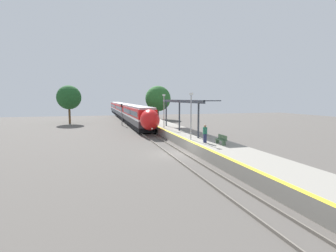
{
  "coord_description": "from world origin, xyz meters",
  "views": [
    {
      "loc": [
        -7.44,
        -23.49,
        5.31
      ],
      "look_at": [
        0.55,
        4.84,
        2.2
      ],
      "focal_mm": 28.0,
      "sensor_mm": 36.0,
      "label": 1
    }
  ],
  "objects_px": {
    "person_waiting": "(205,133)",
    "lamppost_mid": "(164,109)",
    "railway_signal": "(122,112)",
    "lamppost_near": "(191,113)",
    "train": "(125,110)",
    "platform_bench": "(221,139)"
  },
  "relations": [
    {
      "from": "railway_signal",
      "to": "lamppost_mid",
      "type": "relative_size",
      "value": 0.88
    },
    {
      "from": "lamppost_mid",
      "to": "lamppost_near",
      "type": "bearing_deg",
      "value": -90.0
    },
    {
      "from": "lamppost_near",
      "to": "person_waiting",
      "type": "bearing_deg",
      "value": -73.28
    },
    {
      "from": "platform_bench",
      "to": "person_waiting",
      "type": "bearing_deg",
      "value": 129.78
    },
    {
      "from": "person_waiting",
      "to": "platform_bench",
      "type": "bearing_deg",
      "value": -50.22
    },
    {
      "from": "lamppost_mid",
      "to": "person_waiting",
      "type": "bearing_deg",
      "value": -87.16
    },
    {
      "from": "train",
      "to": "lamppost_mid",
      "type": "relative_size",
      "value": 13.58
    },
    {
      "from": "person_waiting",
      "to": "lamppost_near",
      "type": "bearing_deg",
      "value": 106.72
    },
    {
      "from": "person_waiting",
      "to": "lamppost_mid",
      "type": "xyz_separation_m",
      "value": [
        -0.65,
        13.08,
        1.91
      ]
    },
    {
      "from": "platform_bench",
      "to": "lamppost_mid",
      "type": "bearing_deg",
      "value": 96.89
    },
    {
      "from": "train",
      "to": "person_waiting",
      "type": "height_order",
      "value": "train"
    },
    {
      "from": "lamppost_mid",
      "to": "railway_signal",
      "type": "bearing_deg",
      "value": 105.91
    },
    {
      "from": "person_waiting",
      "to": "lamppost_near",
      "type": "distance_m",
      "value": 2.95
    },
    {
      "from": "train",
      "to": "lamppost_mid",
      "type": "distance_m",
      "value": 30.81
    },
    {
      "from": "train",
      "to": "person_waiting",
      "type": "bearing_deg",
      "value": -86.29
    },
    {
      "from": "person_waiting",
      "to": "lamppost_near",
      "type": "relative_size",
      "value": 0.36
    },
    {
      "from": "lamppost_near",
      "to": "lamppost_mid",
      "type": "bearing_deg",
      "value": 90.0
    },
    {
      "from": "railway_signal",
      "to": "platform_bench",
      "type": "bearing_deg",
      "value": -78.36
    },
    {
      "from": "lamppost_near",
      "to": "platform_bench",
      "type": "bearing_deg",
      "value": -63.37
    },
    {
      "from": "railway_signal",
      "to": "lamppost_near",
      "type": "relative_size",
      "value": 0.88
    },
    {
      "from": "train",
      "to": "platform_bench",
      "type": "xyz_separation_m",
      "value": [
        3.93,
        -45.08,
        -0.77
      ]
    },
    {
      "from": "person_waiting",
      "to": "lamppost_near",
      "type": "height_order",
      "value": "lamppost_near"
    }
  ]
}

